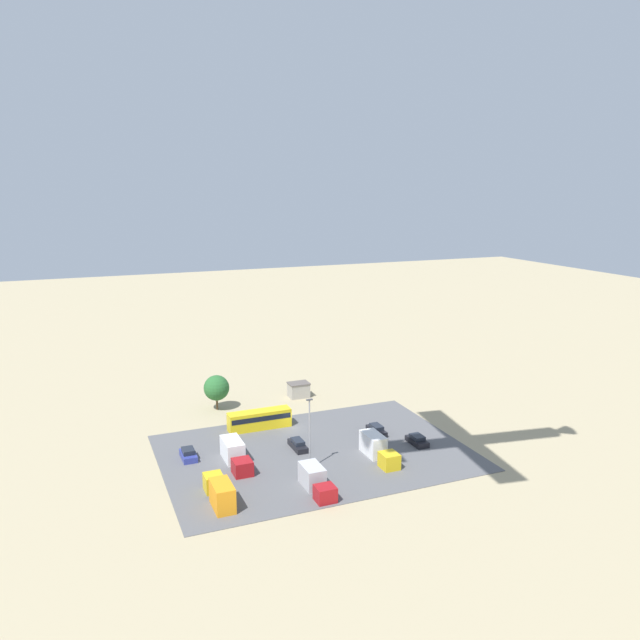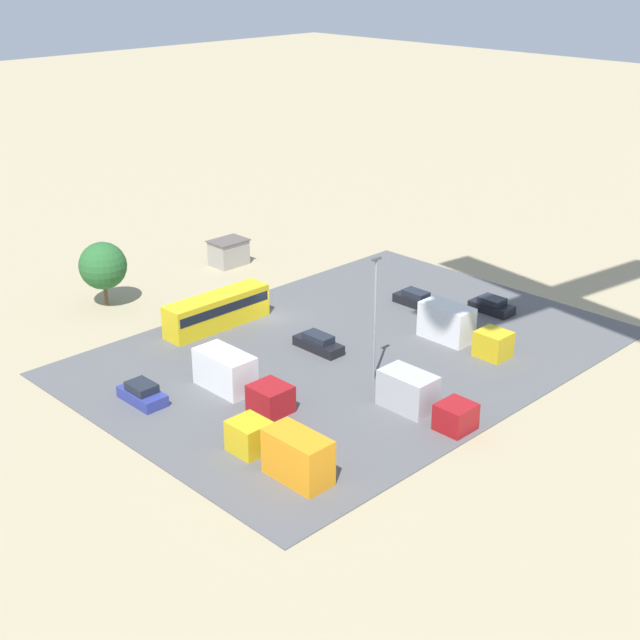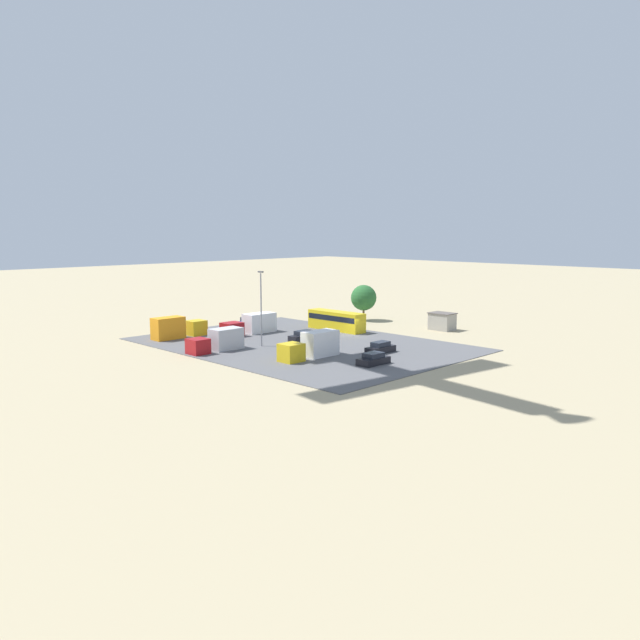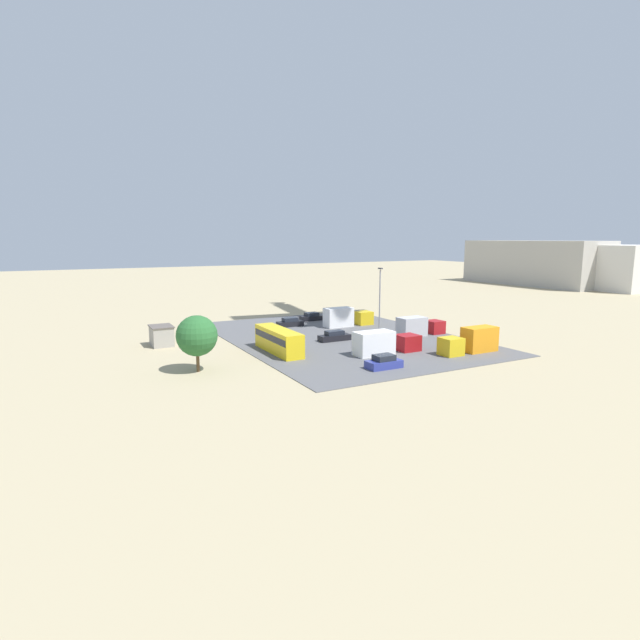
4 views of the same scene
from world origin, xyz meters
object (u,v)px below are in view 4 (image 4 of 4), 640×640
parked_car_0 (312,317)px  shed_building (162,336)px  parked_truck_1 (384,343)px  parked_car_2 (334,336)px  parked_car_1 (290,323)px  parked_car_3 (384,362)px  bus (279,340)px  parked_truck_2 (346,317)px  parked_truck_3 (418,327)px  parked_truck_0 (471,341)px

parked_car_0 → shed_building: bearing=108.1°
shed_building → parked_truck_1: 30.15m
shed_building → parked_car_2: 23.94m
parked_car_1 → parked_car_3: (29.56, -1.98, 0.03)m
bus → parked_truck_2: (-12.45, 17.51, -0.17)m
shed_building → parked_car_0: (-9.03, 27.68, -0.73)m
parked_car_2 → bus: bearing=-73.4°
parked_car_0 → parked_truck_3: bearing=-158.5°
shed_building → parked_car_0: bearing=108.1°
parked_car_3 → parked_truck_1: parked_truck_1 is taller
bus → parked_car_2: (-2.96, 9.95, -1.02)m
parked_truck_0 → parked_truck_1: parked_truck_0 is taller
parked_truck_0 → parked_truck_1: size_ratio=0.91×
parked_truck_0 → parked_truck_3: size_ratio=1.09×
bus → parked_car_3: 14.88m
shed_building → parked_truck_2: (-1.01, 29.94, 0.13)m
bus → parked_truck_0: (11.75, 21.73, -0.16)m
parked_car_1 → parked_truck_1: bearing=5.1°
shed_building → bus: size_ratio=0.38×
parked_car_0 → parked_car_1: (3.86, -6.01, 0.02)m
parked_car_2 → parked_truck_1: parked_truck_1 is taller
parked_truck_1 → parked_truck_3: size_ratio=1.19×
parked_truck_3 → parked_car_2: bearing=-100.4°
parked_car_2 → parked_car_3: (15.91, -2.68, 0.04)m
parked_car_0 → parked_car_1: bearing=122.7°
parked_truck_0 → parked_car_2: bearing=38.7°
shed_building → parked_truck_1: (18.50, 23.80, 0.05)m
parked_car_1 → parked_truck_3: (16.07, 13.87, 0.69)m
parked_car_1 → parked_truck_2: (4.16, 8.27, 0.84)m
parked_truck_1 → parked_truck_2: (-19.51, 6.14, 0.09)m
shed_building → parked_car_1: 22.29m
parked_truck_2 → parked_car_3: bearing=-22.0°
shed_building → parked_car_0: 29.12m
parked_car_2 → parked_truck_0: bearing=38.7°
shed_building → parked_truck_1: parked_truck_1 is taller
parked_car_3 → parked_car_2: bearing=170.4°
parked_car_0 → bus: bearing=143.3°
bus → parked_car_0: 25.55m
parked_truck_0 → parked_truck_2: parked_truck_0 is taller
bus → parked_car_0: size_ratio=2.50×
parked_car_0 → parked_truck_2: bearing=-164.3°
parked_truck_1 → parked_truck_2: parked_truck_2 is taller
parked_truck_0 → parked_truck_1: (-4.69, -10.35, -0.10)m
parked_car_1 → parked_car_2: size_ratio=0.94×
parked_car_0 → parked_car_3: 34.36m
parked_truck_1 → parked_truck_2: size_ratio=1.07×
parked_truck_3 → parked_truck_2: bearing=-154.8°
parked_car_1 → parked_truck_1: size_ratio=0.48×
parked_truck_2 → parked_car_1: bearing=-116.7°
parked_truck_0 → parked_truck_3: 12.37m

